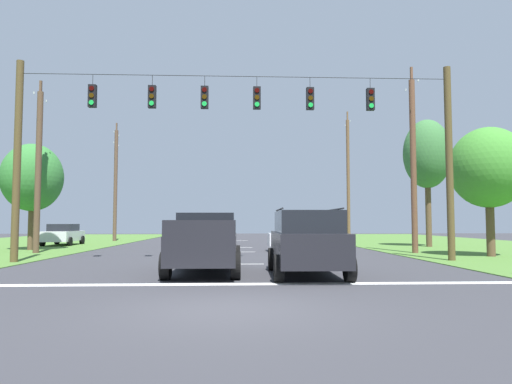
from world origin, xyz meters
The scene contains 19 objects.
ground_plane centered at (0.00, 0.00, 0.00)m, with size 120.00×120.00×0.00m, color #333338.
stop_bar_stripe centered at (0.00, 3.57, 0.00)m, with size 15.55×0.45×0.01m, color white.
lane_dash_0 centered at (0.00, 9.57, 0.00)m, with size 0.15×2.50×0.01m, color white.
lane_dash_1 centered at (0.00, 17.14, 0.00)m, with size 0.15×2.50×0.01m, color white.
lane_dash_2 centered at (0.00, 21.65, 0.00)m, with size 0.15×2.50×0.01m, color white.
lane_dash_3 centered at (0.00, 33.50, 0.00)m, with size 0.15×2.50×0.01m, color white.
overhead_signal_span centered at (0.16, 10.62, 4.85)m, with size 18.46×0.31×8.38m.
pickup_truck centered at (-0.85, 6.49, 0.97)m, with size 2.31×5.41×1.95m.
suv_black centered at (2.33, 5.44, 1.06)m, with size 2.31×4.85×2.05m.
distant_car_crossing_white centered at (4.16, 17.68, 0.79)m, with size 4.31×2.04×1.52m.
distant_car_oncoming centered at (-12.07, 25.08, 0.79)m, with size 2.11×4.35×1.52m.
distant_car_far_parked centered at (-0.90, 25.19, 0.79)m, with size 2.07×4.32×1.52m.
utility_pole_mid_right centered at (9.61, 15.50, 4.80)m, with size 0.31×1.86×10.02m.
utility_pole_far_right centered at (10.09, 31.93, 5.55)m, with size 0.29×1.94×11.48m.
utility_pole_mid_left centered at (-10.37, 16.38, 4.46)m, with size 0.31×1.69×9.26m.
utility_pole_far_left centered at (-10.31, 32.40, 5.10)m, with size 0.31×1.79×10.36m.
tree_roadside_right centered at (12.95, 21.66, 6.15)m, with size 3.12×3.12×8.51m.
tree_roadside_far_right centered at (12.24, 12.84, 4.24)m, with size 3.61×3.61×6.20m.
tree_roadside_left centered at (-11.82, 19.07, 4.26)m, with size 3.50×3.50×6.26m.
Camera 1 is at (0.11, -9.06, 1.64)m, focal length 33.08 mm.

